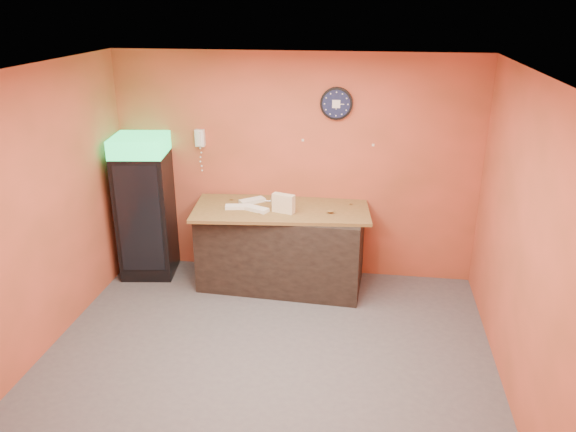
# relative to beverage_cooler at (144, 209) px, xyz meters

# --- Properties ---
(floor) EXTENTS (4.50, 4.50, 0.00)m
(floor) POSITION_rel_beverage_cooler_xyz_m (1.86, -1.61, -0.89)
(floor) COLOR #47474C
(floor) RESTS_ON ground
(back_wall) EXTENTS (4.50, 0.02, 2.80)m
(back_wall) POSITION_rel_beverage_cooler_xyz_m (1.86, 0.39, 0.51)
(back_wall) COLOR #D9563D
(back_wall) RESTS_ON floor
(left_wall) EXTENTS (0.02, 4.00, 2.80)m
(left_wall) POSITION_rel_beverage_cooler_xyz_m (-0.39, -1.61, 0.51)
(left_wall) COLOR #D9563D
(left_wall) RESTS_ON floor
(right_wall) EXTENTS (0.02, 4.00, 2.80)m
(right_wall) POSITION_rel_beverage_cooler_xyz_m (4.11, -1.61, 0.51)
(right_wall) COLOR #D9563D
(right_wall) RESTS_ON floor
(ceiling) EXTENTS (4.50, 4.00, 0.02)m
(ceiling) POSITION_rel_beverage_cooler_xyz_m (1.86, -1.61, 1.91)
(ceiling) COLOR white
(ceiling) RESTS_ON back_wall
(beverage_cooler) EXTENTS (0.72, 0.72, 1.82)m
(beverage_cooler) POSITION_rel_beverage_cooler_xyz_m (0.00, 0.00, 0.00)
(beverage_cooler) COLOR black
(beverage_cooler) RESTS_ON floor
(prep_counter) EXTENTS (2.00, 0.97, 0.98)m
(prep_counter) POSITION_rel_beverage_cooler_xyz_m (1.76, -0.04, -0.40)
(prep_counter) COLOR black
(prep_counter) RESTS_ON floor
(wall_clock) EXTENTS (0.38, 0.06, 0.38)m
(wall_clock) POSITION_rel_beverage_cooler_xyz_m (2.35, 0.36, 1.32)
(wall_clock) COLOR black
(wall_clock) RESTS_ON back_wall
(wall_phone) EXTENTS (0.12, 0.10, 0.21)m
(wall_phone) POSITION_rel_beverage_cooler_xyz_m (0.67, 0.34, 0.86)
(wall_phone) COLOR white
(wall_phone) RESTS_ON back_wall
(butcher_paper) EXTENTS (2.17, 1.14, 0.04)m
(butcher_paper) POSITION_rel_beverage_cooler_xyz_m (1.76, -0.04, 0.11)
(butcher_paper) COLOR brown
(butcher_paper) RESTS_ON prep_counter
(sub_roll_stack) EXTENTS (0.28, 0.17, 0.22)m
(sub_roll_stack) POSITION_rel_beverage_cooler_xyz_m (1.81, -0.19, 0.24)
(sub_roll_stack) COLOR beige
(sub_roll_stack) RESTS_ON butcher_paper
(wrapped_sandwich_left) EXTENTS (0.30, 0.16, 0.04)m
(wrapped_sandwich_left) POSITION_rel_beverage_cooler_xyz_m (1.24, -0.14, 0.15)
(wrapped_sandwich_left) COLOR white
(wrapped_sandwich_left) RESTS_ON butcher_paper
(wrapped_sandwich_mid) EXTENTS (0.32, 0.23, 0.04)m
(wrapped_sandwich_mid) POSITION_rel_beverage_cooler_xyz_m (1.48, -0.19, 0.15)
(wrapped_sandwich_mid) COLOR white
(wrapped_sandwich_mid) RESTS_ON butcher_paper
(wrapped_sandwich_right) EXTENTS (0.32, 0.29, 0.04)m
(wrapped_sandwich_right) POSITION_rel_beverage_cooler_xyz_m (1.37, 0.09, 0.15)
(wrapped_sandwich_right) COLOR white
(wrapped_sandwich_right) RESTS_ON butcher_paper
(kitchen_tool) EXTENTS (0.07, 0.07, 0.07)m
(kitchen_tool) POSITION_rel_beverage_cooler_xyz_m (1.63, 0.13, 0.17)
(kitchen_tool) COLOR silver
(kitchen_tool) RESTS_ON butcher_paper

